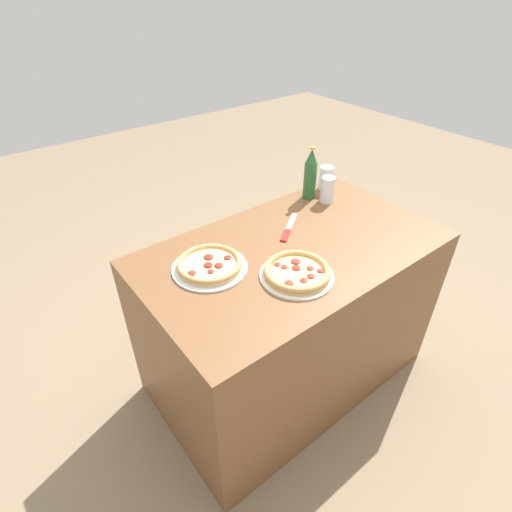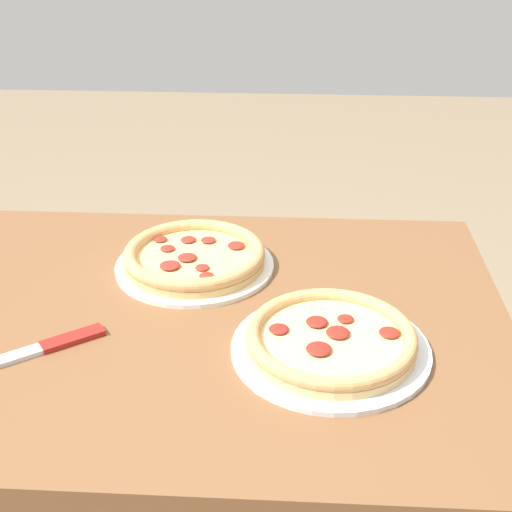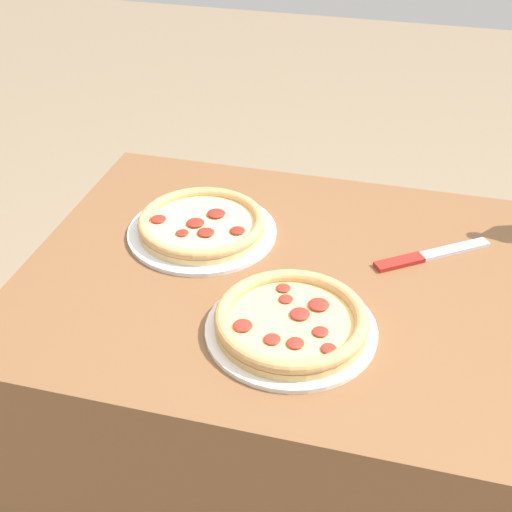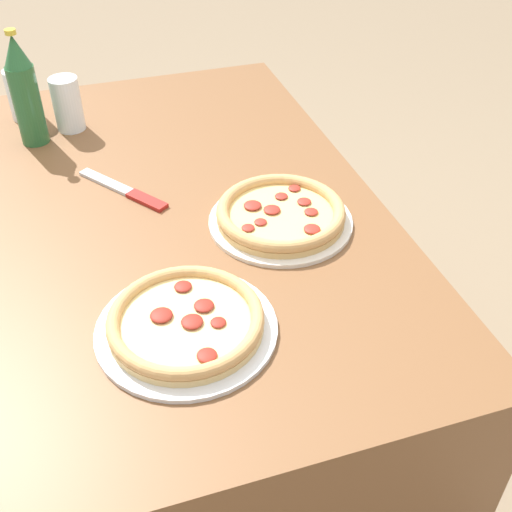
{
  "view_description": "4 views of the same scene",
  "coord_description": "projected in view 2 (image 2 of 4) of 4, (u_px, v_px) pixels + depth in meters",
  "views": [
    {
      "loc": [
        0.91,
        0.92,
        1.63
      ],
      "look_at": [
        0.22,
        0.05,
        0.83
      ],
      "focal_mm": 28.0,
      "sensor_mm": 36.0,
      "label": 1
    },
    {
      "loc": [
        0.28,
        -0.89,
        1.32
      ],
      "look_at": [
        0.23,
        0.04,
        0.83
      ],
      "focal_mm": 50.0,
      "sensor_mm": 36.0,
      "label": 2
    },
    {
      "loc": [
        -0.04,
        0.95,
        1.47
      ],
      "look_at": [
        0.21,
        0.0,
        0.78
      ],
      "focal_mm": 50.0,
      "sensor_mm": 36.0,
      "label": 3
    },
    {
      "loc": [
        1.01,
        -0.19,
        1.44
      ],
      "look_at": [
        0.24,
        0.06,
        0.79
      ],
      "focal_mm": 45.0,
      "sensor_mm": 36.0,
      "label": 4
    }
  ],
  "objects": [
    {
      "name": "pizza_salami",
      "position": [
        331.0,
        341.0,
        0.97
      ],
      "size": [
        0.27,
        0.27,
        0.04
      ],
      "color": "silver",
      "rests_on": "table"
    },
    {
      "name": "table",
      "position": [
        125.0,
        494.0,
        1.24
      ],
      "size": [
        1.21,
        0.7,
        0.75
      ],
      "color": "brown",
      "rests_on": "ground_plane"
    },
    {
      "name": "pizza_veggie",
      "position": [
        194.0,
        258.0,
        1.18
      ],
      "size": [
        0.26,
        0.26,
        0.04
      ],
      "color": "silver",
      "rests_on": "table"
    },
    {
      "name": "knife",
      "position": [
        33.0,
        351.0,
        0.97
      ],
      "size": [
        0.2,
        0.15,
        0.01
      ],
      "color": "maroon",
      "rests_on": "table"
    }
  ]
}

